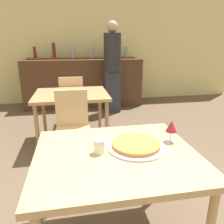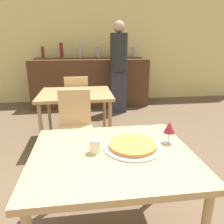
% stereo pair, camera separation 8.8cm
% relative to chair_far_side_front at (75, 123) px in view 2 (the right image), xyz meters
% --- Properties ---
extents(wall_back, '(8.00, 0.05, 2.80)m').
position_rel_chair_far_side_front_xyz_m(wall_back, '(0.28, 3.04, 0.89)').
color(wall_back, '#EAD684').
rests_on(wall_back, ground_plane).
extents(dining_table_near, '(1.05, 0.90, 0.73)m').
position_rel_chair_far_side_front_xyz_m(dining_table_near, '(0.28, -1.18, 0.15)').
color(dining_table_near, tan).
rests_on(dining_table_near, ground_plane).
extents(dining_table_far, '(1.00, 0.87, 0.74)m').
position_rel_chair_far_side_front_xyz_m(dining_table_far, '(0.00, 0.60, 0.15)').
color(dining_table_far, '#A87F51').
rests_on(dining_table_far, ground_plane).
extents(bar_counter, '(2.60, 0.56, 1.06)m').
position_rel_chair_far_side_front_xyz_m(bar_counter, '(0.28, 2.53, 0.02)').
color(bar_counter, '#4C2D19').
rests_on(bar_counter, ground_plane).
extents(bar_back_shelf, '(2.39, 0.24, 0.35)m').
position_rel_chair_far_side_front_xyz_m(bar_back_shelf, '(0.30, 2.67, 0.62)').
color(bar_back_shelf, '#4C2D19').
rests_on(bar_back_shelf, bar_counter).
extents(chair_far_side_front, '(0.40, 0.40, 0.89)m').
position_rel_chair_far_side_front_xyz_m(chair_far_side_front, '(0.00, 0.00, 0.00)').
color(chair_far_side_front, tan).
rests_on(chair_far_side_front, ground_plane).
extents(chair_far_side_back, '(0.40, 0.40, 0.89)m').
position_rel_chair_far_side_front_xyz_m(chair_far_side_back, '(0.00, 1.20, 0.00)').
color(chair_far_side_back, tan).
rests_on(chair_far_side_back, ground_plane).
extents(pizza_tray, '(0.40, 0.40, 0.04)m').
position_rel_chair_far_side_front_xyz_m(pizza_tray, '(0.43, -1.14, 0.24)').
color(pizza_tray, '#B7B7BC').
rests_on(pizza_tray, dining_table_near).
extents(cheese_shaker, '(0.08, 0.08, 0.09)m').
position_rel_chair_far_side_front_xyz_m(cheese_shaker, '(0.17, -1.17, 0.27)').
color(cheese_shaker, beige).
rests_on(cheese_shaker, dining_table_near).
extents(person_standing, '(0.34, 0.34, 1.81)m').
position_rel_chair_far_side_front_xyz_m(person_standing, '(0.84, 1.95, 0.48)').
color(person_standing, '#2D2D38').
rests_on(person_standing, ground_plane).
extents(wine_glass, '(0.08, 0.08, 0.16)m').
position_rel_chair_far_side_front_xyz_m(wine_glass, '(0.69, -1.09, 0.34)').
color(wine_glass, silver).
rests_on(wine_glass, dining_table_near).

